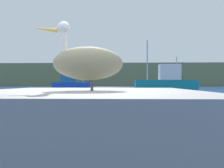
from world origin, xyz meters
name	(u,v)px	position (x,y,z in m)	size (l,w,h in m)	color
ground_plane	(68,153)	(0.00, 0.00, 0.00)	(260.00, 260.00, 0.00)	navy
hillside_backdrop	(119,75)	(0.00, 70.86, 3.45)	(140.00, 12.15, 6.90)	#6B7A51
pier_dock	(88,124)	(0.33, -0.24, 0.45)	(2.82, 3.14, 0.89)	gray
pelican	(87,62)	(0.31, -0.25, 1.26)	(1.18, 0.62, 0.89)	gray
fishing_boat_blue	(70,83)	(-7.61, 34.60, 0.93)	(6.59, 3.33, 4.43)	blue
fishing_boat_white	(167,82)	(7.60, 31.12, 1.03)	(4.80, 2.14, 4.79)	white
fishing_boat_teal	(166,83)	(5.33, 20.16, 1.01)	(6.10, 1.60, 5.28)	teal
mooring_buoy	(41,100)	(-2.51, 5.97, 0.31)	(0.61, 0.61, 0.61)	yellow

